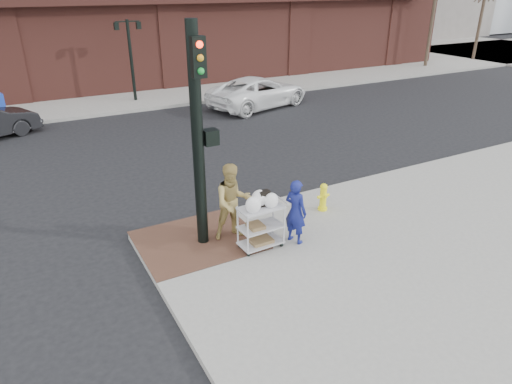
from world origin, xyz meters
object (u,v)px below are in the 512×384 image
woman_blue (296,212)px  pedestrian_tan (233,202)px  traffic_signal_pole (199,133)px  fire_hydrant (323,197)px  minivan_white (258,92)px  lamp_post (130,51)px  utility_cart (261,223)px

woman_blue → pedestrian_tan: 1.49m
traffic_signal_pole → fire_hydrant: (3.47, 0.01, -2.29)m
woman_blue → fire_hydrant: bearing=-77.7°
woman_blue → minivan_white: size_ratio=0.29×
lamp_post → traffic_signal_pole: bearing=-99.2°
lamp_post → woman_blue: bearing=-92.1°
traffic_signal_pole → fire_hydrant: size_ratio=6.48×
traffic_signal_pole → pedestrian_tan: traffic_signal_pole is taller
traffic_signal_pole → woman_blue: bearing=-28.2°
traffic_signal_pole → pedestrian_tan: size_ratio=2.66×
pedestrian_tan → minivan_white: (7.03, 11.43, -0.33)m
lamp_post → traffic_signal_pole: (-2.48, -15.23, 0.21)m
lamp_post → minivan_white: bearing=-36.7°
lamp_post → woman_blue: 16.34m
traffic_signal_pole → fire_hydrant: 4.16m
pedestrian_tan → utility_cart: size_ratio=1.34×
woman_blue → pedestrian_tan: bearing=32.4°
woman_blue → minivan_white: (5.84, 12.32, -0.18)m
fire_hydrant → lamp_post: bearing=93.7°
minivan_white → fire_hydrant: size_ratio=7.09×
fire_hydrant → woman_blue: bearing=-146.9°
woman_blue → fire_hydrant: 1.92m
lamp_post → woman_blue: size_ratio=2.53×
minivan_white → fire_hydrant: 12.07m
traffic_signal_pole → woman_blue: traffic_signal_pole is taller
minivan_white → woman_blue: bearing=139.5°
woman_blue → traffic_signal_pole: bearing=41.0°
lamp_post → traffic_signal_pole: traffic_signal_pole is taller
lamp_post → utility_cart: bearing=-95.1°
fire_hydrant → traffic_signal_pole: bearing=-179.8°
utility_cart → fire_hydrant: size_ratio=1.82×
lamp_post → minivan_white: lamp_post is taller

